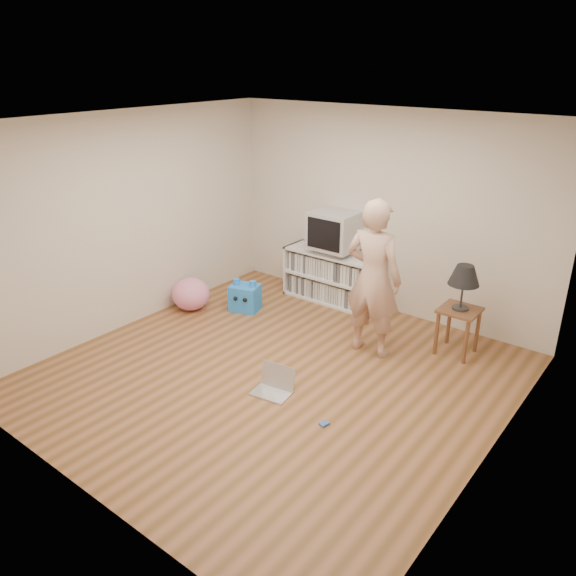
% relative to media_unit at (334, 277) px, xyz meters
% --- Properties ---
extents(ground, '(4.50, 4.50, 0.00)m').
position_rel_media_unit_xyz_m(ground, '(0.61, -2.04, -0.35)').
color(ground, brown).
rests_on(ground, ground).
extents(walls, '(4.52, 4.52, 2.60)m').
position_rel_media_unit_xyz_m(walls, '(0.61, -2.04, 0.95)').
color(walls, silver).
rests_on(walls, ground).
extents(ceiling, '(4.50, 4.50, 0.01)m').
position_rel_media_unit_xyz_m(ceiling, '(0.61, -2.04, 2.25)').
color(ceiling, white).
rests_on(ceiling, walls).
extents(media_unit, '(1.40, 0.45, 0.70)m').
position_rel_media_unit_xyz_m(media_unit, '(0.00, 0.00, 0.00)').
color(media_unit, white).
rests_on(media_unit, ground).
extents(dvd_deck, '(0.45, 0.35, 0.07)m').
position_rel_media_unit_xyz_m(dvd_deck, '(0.00, -0.02, 0.39)').
color(dvd_deck, gray).
rests_on(dvd_deck, media_unit).
extents(crt_tv, '(0.60, 0.53, 0.50)m').
position_rel_media_unit_xyz_m(crt_tv, '(0.00, -0.02, 0.67)').
color(crt_tv, '#B3B3B9').
rests_on(crt_tv, dvd_deck).
extents(side_table, '(0.42, 0.42, 0.55)m').
position_rel_media_unit_xyz_m(side_table, '(1.93, -0.39, 0.07)').
color(side_table, brown).
rests_on(side_table, ground).
extents(table_lamp, '(0.34, 0.34, 0.52)m').
position_rel_media_unit_xyz_m(table_lamp, '(1.93, -0.39, 0.59)').
color(table_lamp, '#333333').
rests_on(table_lamp, side_table).
extents(person, '(0.68, 0.47, 1.79)m').
position_rel_media_unit_xyz_m(person, '(1.13, -0.95, 0.55)').
color(person, '#DBAB95').
rests_on(person, ground).
extents(laptop, '(0.42, 0.36, 0.26)m').
position_rel_media_unit_xyz_m(laptop, '(0.80, -2.27, -0.28)').
color(laptop, silver).
rests_on(laptop, ground).
extents(playing_cards, '(0.08, 0.10, 0.02)m').
position_rel_media_unit_xyz_m(playing_cards, '(1.52, -2.43, -0.34)').
color(playing_cards, '#4563B8').
rests_on(playing_cards, ground).
extents(plush_blue, '(0.44, 0.39, 0.43)m').
position_rel_media_unit_xyz_m(plush_blue, '(-0.76, -0.98, -0.17)').
color(plush_blue, '#2180FC').
rests_on(plush_blue, ground).
extents(plush_pink, '(0.63, 0.63, 0.43)m').
position_rel_media_unit_xyz_m(plush_pink, '(-1.34, -1.41, -0.14)').
color(plush_pink, pink).
rests_on(plush_pink, ground).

